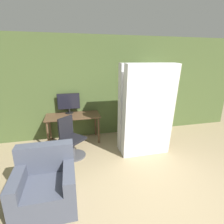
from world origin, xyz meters
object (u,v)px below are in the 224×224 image
monitor (69,102)px  mattress_near (149,112)px  bookshelf (148,102)px  office_chair (71,141)px  mattress_far (142,108)px  armchair (46,184)px

monitor → mattress_near: size_ratio=0.28×
monitor → bookshelf: 2.25m
office_chair → mattress_near: mattress_near is taller
monitor → bookshelf: bookshelf is taller
mattress_far → office_chair: bearing=179.8°
office_chair → armchair: 1.35m
monitor → armchair: (-0.39, -2.21, -0.70)m
office_chair → mattress_near: bearing=-12.2°
monitor → armchair: bearing=-100.0°
office_chair → bookshelf: size_ratio=0.47×
office_chair → bookshelf: bearing=22.2°
office_chair → mattress_near: (1.65, -0.36, 0.66)m
monitor → armchair: size_ratio=0.67×
monitor → mattress_near: mattress_near is taller
monitor → office_chair: 1.14m
mattress_far → mattress_near: bearing=-90.0°
mattress_near → mattress_far: (0.00, 0.35, -0.00)m
mattress_near → office_chair: bearing=167.8°
office_chair → bookshelf: bookshelf is taller
office_chair → armchair: size_ratio=1.05×
office_chair → mattress_far: mattress_far is taller
monitor → mattress_far: (1.65, -0.93, -0.01)m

